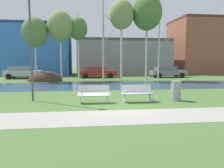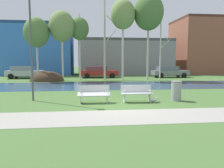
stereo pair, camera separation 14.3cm
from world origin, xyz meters
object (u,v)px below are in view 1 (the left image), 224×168
parked_hatch_third_grey (167,71)px  parked_sedan_second_red (97,72)px  streetlamp (30,26)px  trash_bin (176,91)px  seagull (154,100)px  parked_van_nearest_silver (23,72)px  bench_right (137,93)px  bench_left (94,93)px

parked_hatch_third_grey → parked_sedan_second_red: bearing=177.5°
parked_sedan_second_red → streetlamp: bearing=-104.8°
parked_hatch_third_grey → trash_bin: bearing=-109.8°
seagull → parked_hatch_third_grey: size_ratio=0.09×
parked_van_nearest_silver → bench_right: bearing=-57.7°
seagull → streetlamp: streetlamp is taller
bench_left → bench_right: 2.19m
bench_left → streetlamp: streetlamp is taller
parked_van_nearest_silver → trash_bin: bearing=-52.5°
bench_left → trash_bin: trash_bin is taller
trash_bin → parked_sedan_second_red: size_ratio=0.22×
bench_right → seagull: (0.84, -0.18, -0.34)m
parked_sedan_second_red → parked_hatch_third_grey: (9.13, -0.40, 0.00)m
bench_left → seagull: 3.06m
bench_right → parked_van_nearest_silver: (-10.28, 16.27, 0.31)m
bench_right → parked_van_nearest_silver: bearing=122.3°
seagull → parked_hatch_third_grey: (7.02, 16.17, 0.63)m
bench_left → bench_right: size_ratio=1.00×
streetlamp → parked_van_nearest_silver: streetlamp is taller
parked_hatch_third_grey → bench_right: bearing=-116.2°
streetlamp → parked_sedan_second_red: bearing=75.2°
bench_left → bench_right: bearing=0.0°
bench_right → parked_sedan_second_red: bearing=94.4°
parked_sedan_second_red → parked_hatch_third_grey: 9.14m
bench_left → parked_sedan_second_red: size_ratio=0.34×
streetlamp → trash_bin: bearing=-6.1°
streetlamp → parked_van_nearest_silver: (-4.92, 15.37, -3.07)m
bench_left → parked_van_nearest_silver: parked_van_nearest_silver is taller
streetlamp → parked_sedan_second_red: (4.09, 15.49, -3.09)m
bench_left → streetlamp: bearing=164.1°
trash_bin → bench_right: bearing=-177.3°
bench_left → parked_hatch_third_grey: parked_hatch_third_grey is taller
seagull → trash_bin: bearing=12.5°
seagull → parked_sedan_second_red: (-2.11, 16.57, 0.63)m
parked_van_nearest_silver → parked_hatch_third_grey: size_ratio=0.94×
trash_bin → parked_van_nearest_silver: parked_van_nearest_silver is taller
bench_left → bench_right: (2.19, 0.00, 0.00)m
bench_left → streetlamp: size_ratio=0.27×
trash_bin → parked_sedan_second_red: (-3.40, 16.29, 0.22)m
parked_van_nearest_silver → parked_hatch_third_grey: bearing=-0.9°
seagull → parked_van_nearest_silver: size_ratio=0.09×
parked_van_nearest_silver → streetlamp: bearing=-72.3°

